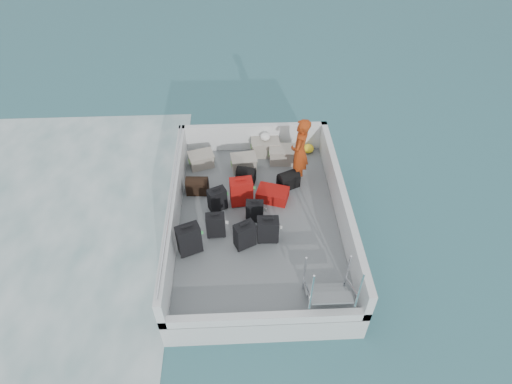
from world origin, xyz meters
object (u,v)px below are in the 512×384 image
crate_0 (201,160)px  passenger (300,152)px  crate_2 (265,147)px  crate_3 (282,155)px  suitcase_4 (245,236)px  suitcase_8 (273,195)px  suitcase_6 (268,230)px  crate_1 (244,163)px  suitcase_0 (189,240)px  suitcase_2 (217,200)px  suitcase_7 (255,211)px  suitcase_1 (216,225)px  suitcase_5 (241,192)px

crate_0 → passenger: bearing=-15.4°
crate_2 → crate_3: bearing=-39.7°
suitcase_4 → suitcase_8: size_ratio=0.89×
passenger → suitcase_6: bearing=-3.1°
crate_1 → suitcase_0: bearing=-114.2°
suitcase_2 → crate_1: bearing=40.6°
suitcase_2 → suitcase_6: 1.37m
crate_1 → suitcase_2: bearing=-114.3°
suitcase_0 → suitcase_7: (1.29, 0.79, -0.09)m
suitcase_1 → crate_0: (-0.40, 2.23, -0.12)m
suitcase_2 → crate_2: (1.13, 1.89, -0.08)m
suitcase_0 → suitcase_6: 1.54m
suitcase_1 → crate_3: 2.78m
suitcase_8 → passenger: bearing=-27.5°
suitcase_7 → suitcase_4: bearing=-102.8°
suitcase_0 → crate_2: bearing=39.6°
suitcase_5 → crate_3: bearing=47.6°
suitcase_6 → suitcase_8: size_ratio=0.88×
suitcase_5 → suitcase_4: bearing=-94.6°
suitcase_7 → crate_3: suitcase_7 is taller
suitcase_6 → crate_1: bearing=101.6°
suitcase_4 → suitcase_5: (-0.04, 1.20, 0.03)m
crate_2 → crate_0: bearing=-165.2°
suitcase_1 → suitcase_7: bearing=22.8°
suitcase_4 → passenger: (1.27, 1.91, 0.53)m
suitcase_1 → suitcase_6: size_ratio=0.96×
suitcase_8 → crate_2: (-0.07, 1.64, 0.06)m
suitcase_4 → suitcase_7: size_ratio=1.16×
suitcase_4 → crate_0: bearing=84.7°
suitcase_0 → suitcase_4: (1.07, 0.10, -0.05)m
suitcase_0 → suitcase_8: (1.71, 1.40, -0.21)m
suitcase_5 → crate_2: size_ratio=1.02×
suitcase_1 → suitcase_5: size_ratio=0.85×
suitcase_4 → crate_1: size_ratio=1.07×
suitcase_7 → suitcase_0: bearing=-143.4°
suitcase_6 → passenger: bearing=66.5°
crate_2 → crate_3: crate_2 is taller
suitcase_4 → crate_0: size_ratio=1.09×
suitcase_4 → suitcase_5: suitcase_5 is taller
suitcase_6 → crate_1: size_ratio=1.06×
suitcase_4 → crate_2: 3.00m
passenger → suitcase_1: bearing=-27.6°
suitcase_8 → crate_2: crate_2 is taller
suitcase_1 → crate_0: size_ratio=1.04×
suitcase_5 → suitcase_7: size_ratio=1.30×
suitcase_2 → suitcase_6: suitcase_6 is taller
suitcase_1 → suitcase_4: size_ratio=0.96×
suitcase_5 → crate_0: 1.64m
suitcase_0 → suitcase_8: size_ratio=1.03×
suitcase_0 → suitcase_2: bearing=44.1°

